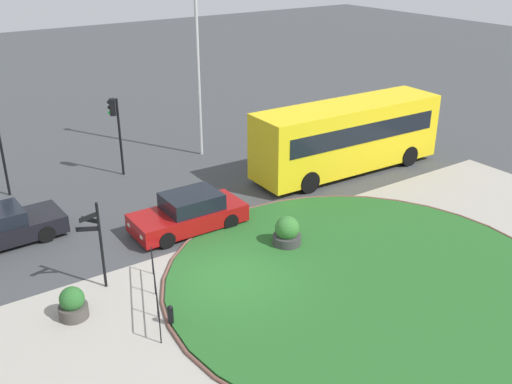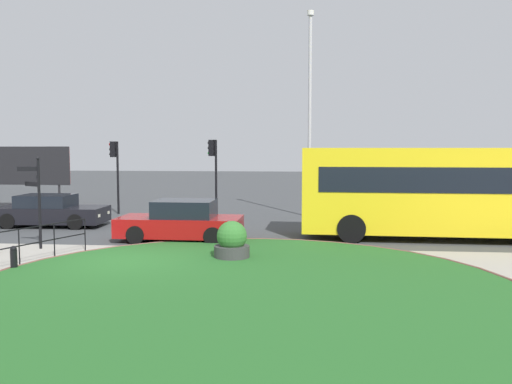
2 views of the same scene
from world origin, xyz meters
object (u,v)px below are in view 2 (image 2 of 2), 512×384
Objects in this scene: bollard_foreground at (14,258)px; car_trailing at (181,222)px; planter_near_signpost at (232,243)px; lamppost_tall at (310,109)px; signpost_directional at (37,195)px; bus_yellow at (437,191)px; car_near_lane at (50,211)px; traffic_light_near at (115,161)px; traffic_light_far at (213,160)px; billboard_left at (26,167)px.

bollard_foreground is 6.15m from car_trailing.
lamppost_tall is at bearing 77.56° from planter_near_signpost.
signpost_directional is 0.31× the size of bus_yellow.
car_near_lane is at bearing -158.82° from lamppost_tall.
lamppost_tall reaches higher than signpost_directional.
traffic_light_near is at bearing -54.64° from car_trailing.
planter_near_signpost is (6.57, -1.17, -1.25)m from signpost_directional.
bus_yellow is at bearing 26.56° from bollard_foreground.
lamppost_tall is (8.86, 9.19, 3.39)m from signpost_directional.
traffic_light_near reaches higher than planter_near_signpost.
planter_near_signpost is at bearing -102.44° from lamppost_tall.
bus_yellow is 2.09× the size of car_near_lane.
bus_yellow is 2.62× the size of traffic_light_far.
lamppost_tall is (9.68, -0.21, 2.49)m from traffic_light_near.
traffic_light_near is 5.86m from billboard_left.
signpost_directional is 4.44× the size of bollard_foreground.
car_trailing reaches higher than car_near_lane.
traffic_light_near is at bearing 125.00° from planter_near_signpost.
traffic_light_near is 3.09× the size of planter_near_signpost.
lamppost_tall is 8.28× the size of planter_near_signpost.
planter_near_signpost is at bearing -36.98° from car_near_lane.
car_trailing is (4.29, 2.05, -1.09)m from signpost_directional.
traffic_light_near is at bearing 158.20° from bus_yellow.
car_near_lane is at bearing 112.65° from signpost_directional.
bollard_foreground is 0.07× the size of bus_yellow.
bollard_foreground is 12.79m from traffic_light_near.
bollard_foreground is at bearing 56.92° from car_trailing.
traffic_light_far is at bearing 74.23° from bollard_foreground.
bollard_foreground is (0.89, -3.06, -1.42)m from signpost_directional.
bollard_foreground is 16.06m from billboard_left.
car_trailing is at bearing 25.50° from signpost_directional.
car_trailing is 0.87× the size of billboard_left.
car_trailing is 1.19× the size of traffic_light_far.
traffic_light_near is 0.98× the size of traffic_light_far.
billboard_left is (-10.71, 9.05, 1.62)m from car_trailing.
traffic_light_far is 10.52m from planter_near_signpost.
billboard_left is at bearing 136.65° from planter_near_signpost.
traffic_light_far is (-0.03, 6.82, 2.04)m from car_trailing.
signpost_directional is 9.47m from traffic_light_near.
traffic_light_far is (3.37, 11.93, 2.36)m from bollard_foreground.
traffic_light_near is at bearing 94.99° from signpost_directional.
bus_yellow is at bearing -8.12° from car_near_lane.
car_near_lane reaches higher than bollard_foreground.
billboard_left is at bearing 120.04° from signpost_directional.
traffic_light_far is 3.15× the size of planter_near_signpost.
planter_near_signpost is (-2.28, -10.35, -4.63)m from lamppost_tall.
traffic_light_far reaches higher than car_trailing.
lamppost_tall is (4.57, 7.14, 4.48)m from car_trailing.
signpost_directional reaches higher than car_trailing.
planter_near_signpost is at bearing 119.44° from traffic_light_far.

